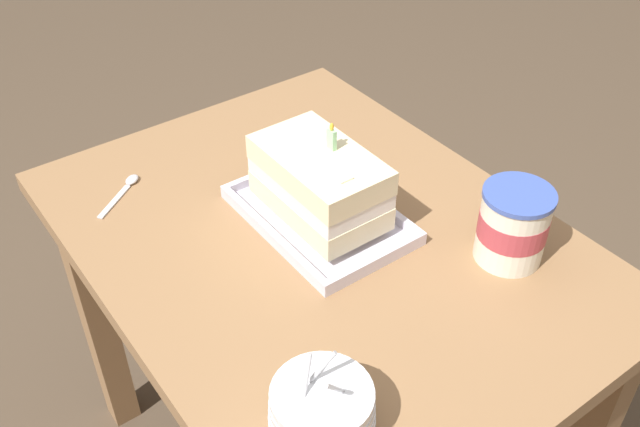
# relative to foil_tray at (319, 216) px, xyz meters

# --- Properties ---
(dining_table) EXTENTS (0.95, 0.71, 0.71)m
(dining_table) POSITION_rel_foil_tray_xyz_m (0.03, -0.02, -0.13)
(dining_table) COLOR olive
(dining_table) RESTS_ON ground_plane
(foil_tray) EXTENTS (0.31, 0.21, 0.02)m
(foil_tray) POSITION_rel_foil_tray_xyz_m (0.00, 0.00, 0.00)
(foil_tray) COLOR silver
(foil_tray) RESTS_ON dining_table
(birthday_cake) EXTENTS (0.23, 0.13, 0.16)m
(birthday_cake) POSITION_rel_foil_tray_xyz_m (0.00, 0.00, 0.07)
(birthday_cake) COLOR beige
(birthday_cake) RESTS_ON foil_tray
(bowl_stack) EXTENTS (0.13, 0.13, 0.13)m
(bowl_stack) POSITION_rel_foil_tray_xyz_m (0.33, -0.24, 0.03)
(bowl_stack) COLOR white
(bowl_stack) RESTS_ON dining_table
(ice_cream_tub) EXTENTS (0.11, 0.11, 0.13)m
(ice_cream_tub) POSITION_rel_foil_tray_xyz_m (0.25, 0.19, 0.06)
(ice_cream_tub) COLOR silver
(ice_cream_tub) RESTS_ON dining_table
(serving_spoon_near_tray) EXTENTS (0.09, 0.11, 0.01)m
(serving_spoon_near_tray) POSITION_rel_foil_tray_xyz_m (-0.28, -0.23, -0.00)
(serving_spoon_near_tray) COLOR silver
(serving_spoon_near_tray) RESTS_ON dining_table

